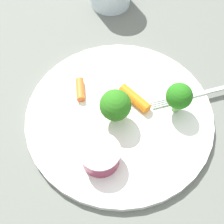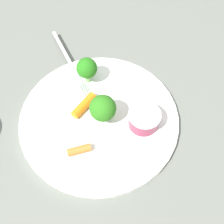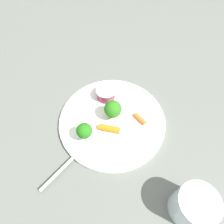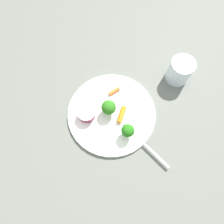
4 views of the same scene
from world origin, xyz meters
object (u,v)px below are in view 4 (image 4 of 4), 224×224
(plate, at_px, (112,113))
(broccoli_floret_1, at_px, (109,107))
(carrot_stick_0, at_px, (114,91))
(sauce_cup, at_px, (87,114))
(broccoli_floret_0, at_px, (128,131))
(carrot_stick_1, at_px, (122,113))
(fork, at_px, (144,144))
(drinking_glass, at_px, (180,71))

(plate, relative_size, broccoli_floret_1, 4.80)
(carrot_stick_0, bearing_deg, broccoli_floret_1, 3.01)
(sauce_cup, relative_size, broccoli_floret_0, 0.99)
(broccoli_floret_0, height_order, carrot_stick_1, broccoli_floret_0)
(carrot_stick_1, height_order, fork, carrot_stick_1)
(broccoli_floret_0, xyz_separation_m, carrot_stick_0, (-0.13, -0.08, -0.03))
(sauce_cup, xyz_separation_m, drinking_glass, (-0.23, 0.25, 0.01))
(broccoli_floret_1, relative_size, drinking_glass, 0.71)
(plate, relative_size, carrot_stick_0, 7.34)
(broccoli_floret_0, relative_size, carrot_stick_0, 1.44)
(carrot_stick_1, distance_m, fork, 0.12)
(carrot_stick_0, bearing_deg, broccoli_floret_0, 31.77)
(drinking_glass, bearing_deg, carrot_stick_0, -57.14)
(broccoli_floret_1, distance_m, carrot_stick_0, 0.08)
(fork, bearing_deg, sauce_cup, -100.66)
(sauce_cup, bearing_deg, carrot_stick_0, 150.88)
(plate, distance_m, broccoli_floret_1, 0.04)
(plate, bearing_deg, carrot_stick_0, -169.78)
(plate, relative_size, drinking_glass, 3.41)
(broccoli_floret_0, xyz_separation_m, fork, (0.02, 0.06, -0.03))
(carrot_stick_0, height_order, carrot_stick_1, carrot_stick_1)
(broccoli_floret_1, bearing_deg, plate, 75.79)
(plate, xyz_separation_m, broccoli_floret_1, (-0.00, -0.01, 0.04))
(carrot_stick_1, bearing_deg, plate, -82.98)
(sauce_cup, distance_m, drinking_glass, 0.34)
(carrot_stick_0, relative_size, drinking_glass, 0.46)
(carrot_stick_0, distance_m, carrot_stick_1, 0.08)
(sauce_cup, bearing_deg, broccoli_floret_0, 81.02)
(carrot_stick_1, height_order, drinking_glass, drinking_glass)
(plate, xyz_separation_m, fork, (0.07, 0.13, 0.01))
(drinking_glass, bearing_deg, broccoli_floret_0, -24.36)
(sauce_cup, height_order, broccoli_floret_0, broccoli_floret_0)
(fork, bearing_deg, carrot_stick_0, -136.02)
(broccoli_floret_0, bearing_deg, carrot_stick_0, -148.23)
(broccoli_floret_0, bearing_deg, sauce_cup, -98.98)
(plate, bearing_deg, broccoli_floret_1, -104.21)
(broccoli_floret_0, bearing_deg, carrot_stick_1, -150.93)
(broccoli_floret_1, height_order, carrot_stick_0, broccoli_floret_1)
(fork, relative_size, drinking_glass, 2.04)
(broccoli_floret_1, height_order, carrot_stick_1, broccoli_floret_1)
(plate, height_order, broccoli_floret_0, broccoli_floret_0)
(plate, relative_size, fork, 1.67)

